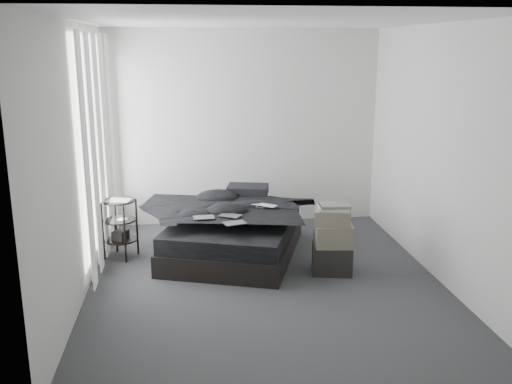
{
  "coord_description": "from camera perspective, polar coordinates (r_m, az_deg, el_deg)",
  "views": [
    {
      "loc": [
        -0.76,
        -5.47,
        2.38
      ],
      "look_at": [
        0.0,
        0.8,
        0.75
      ],
      "focal_mm": 40.0,
      "sensor_mm": 36.0,
      "label": 1
    }
  ],
  "objects": [
    {
      "name": "wall_left",
      "position": [
        5.68,
        -17.36,
        2.83
      ],
      "size": [
        0.01,
        4.2,
        2.6
      ],
      "primitive_type": "cube",
      "color": "silver",
      "rests_on": "ground"
    },
    {
      "name": "floor",
      "position": [
        6.02,
        0.93,
        -8.84
      ],
      "size": [
        3.6,
        4.2,
        0.01
      ],
      "primitive_type": "cube",
      "color": "#373739",
      "rests_on": "ground"
    },
    {
      "name": "window_left",
      "position": [
        6.54,
        -15.85,
        4.85
      ],
      "size": [
        0.02,
        2.0,
        2.3
      ],
      "primitive_type": "cube",
      "color": "white",
      "rests_on": "wall_left"
    },
    {
      "name": "wall_right",
      "position": [
        6.14,
        17.9,
        3.63
      ],
      "size": [
        0.01,
        4.2,
        2.6
      ],
      "primitive_type": "cube",
      "color": "silver",
      "rests_on": "ground"
    },
    {
      "name": "comic_a",
      "position": [
        6.16,
        -5.26,
        -1.96
      ],
      "size": [
        0.23,
        0.16,
        0.01
      ],
      "primitive_type": "cube",
      "rotation": [
        0.0,
        0.0,
        0.06
      ],
      "color": "black",
      "rests_on": "duvet"
    },
    {
      "name": "wall_front",
      "position": [
        3.62,
        5.52,
        -2.95
      ],
      "size": [
        3.6,
        0.01,
        2.6
      ],
      "primitive_type": "cube",
      "color": "silver",
      "rests_on": "ground"
    },
    {
      "name": "laptop",
      "position": [
        6.51,
        0.67,
        -0.91
      ],
      "size": [
        0.34,
        0.32,
        0.02
      ],
      "primitive_type": "imported",
      "rotation": [
        0.0,
        0.0,
        -0.64
      ],
      "color": "silver",
      "rests_on": "duvet"
    },
    {
      "name": "box_mid",
      "position": [
        6.12,
        7.78,
        -4.28
      ],
      "size": [
        0.43,
        0.35,
        0.24
      ],
      "primitive_type": "cube",
      "rotation": [
        0.0,
        0.0,
        -0.12
      ],
      "color": "#6C6555",
      "rests_on": "box_lower"
    },
    {
      "name": "pillow_upper",
      "position": [
        7.19,
        -0.83,
        0.22
      ],
      "size": [
        0.57,
        0.45,
        0.11
      ],
      "primitive_type": "cube",
      "rotation": [
        0.0,
        0.0,
        -0.22
      ],
      "color": "black",
      "rests_on": "pillow_lower"
    },
    {
      "name": "art_book_white",
      "position": [
        6.04,
        7.78,
        -1.57
      ],
      "size": [
        0.36,
        0.31,
        0.03
      ],
      "primitive_type": "cube",
      "rotation": [
        0.0,
        0.0,
        -0.19
      ],
      "color": "silver",
      "rests_on": "box_upper"
    },
    {
      "name": "box_upper",
      "position": [
        6.07,
        7.66,
        -2.46
      ],
      "size": [
        0.43,
        0.38,
        0.16
      ],
      "primitive_type": "cube",
      "rotation": [
        0.0,
        0.0,
        -0.24
      ],
      "color": "#6C6555",
      "rests_on": "box_mid"
    },
    {
      "name": "curtain_left",
      "position": [
        6.54,
        -15.38,
        4.26
      ],
      "size": [
        0.06,
        2.12,
        2.48
      ],
      "primitive_type": "cube",
      "color": "white",
      "rests_on": "wall_left"
    },
    {
      "name": "side_stand",
      "position": [
        6.73,
        -13.43,
        -3.63
      ],
      "size": [
        0.48,
        0.48,
        0.67
      ],
      "primitive_type": "cylinder",
      "rotation": [
        0.0,
        0.0,
        -0.42
      ],
      "color": "black",
      "rests_on": "floor"
    },
    {
      "name": "wall_back",
      "position": [
        7.69,
        -1.17,
        6.38
      ],
      "size": [
        3.6,
        0.01,
        2.6
      ],
      "primitive_type": "cube",
      "color": "silver",
      "rests_on": "ground"
    },
    {
      "name": "papers",
      "position": [
        6.62,
        -13.57,
        -0.84
      ],
      "size": [
        0.3,
        0.25,
        0.01
      ],
      "primitive_type": "cube",
      "rotation": [
        0.0,
        0.0,
        -0.25
      ],
      "color": "white",
      "rests_on": "side_stand"
    },
    {
      "name": "comic_c",
      "position": [
        5.94,
        -2.17,
        -2.42
      ],
      "size": [
        0.26,
        0.21,
        0.01
      ],
      "primitive_type": "cube",
      "rotation": [
        0.0,
        0.0,
        0.29
      ],
      "color": "black",
      "rests_on": "duvet"
    },
    {
      "name": "comic_b",
      "position": [
        6.21,
        -2.61,
        -1.72
      ],
      "size": [
        0.27,
        0.24,
        0.01
      ],
      "primitive_type": "cube",
      "rotation": [
        0.0,
        0.0,
        -0.53
      ],
      "color": "black",
      "rests_on": "duvet"
    },
    {
      "name": "bed",
      "position": [
        6.7,
        -2.2,
        -5.24
      ],
      "size": [
        1.85,
        2.12,
        0.24
      ],
      "primitive_type": "cube",
      "rotation": [
        0.0,
        0.0,
        -0.32
      ],
      "color": "black",
      "rests_on": "floor"
    },
    {
      "name": "art_book_snake",
      "position": [
        6.02,
        7.88,
        -1.32
      ],
      "size": [
        0.33,
        0.27,
        0.03
      ],
      "primitive_type": "cube",
      "rotation": [
        0.0,
        0.0,
        -0.08
      ],
      "color": "silver",
      "rests_on": "art_book_white"
    },
    {
      "name": "floor_books",
      "position": [
        6.84,
        -8.32,
        -5.5
      ],
      "size": [
        0.14,
        0.19,
        0.13
      ],
      "primitive_type": "cube",
      "rotation": [
        0.0,
        0.0,
        0.06
      ],
      "color": "black",
      "rests_on": "floor"
    },
    {
      "name": "pillow_lower",
      "position": [
        7.24,
        -1.27,
        -0.62
      ],
      "size": [
        0.63,
        0.52,
        0.12
      ],
      "primitive_type": "cube",
      "rotation": [
        0.0,
        0.0,
        -0.32
      ],
      "color": "black",
      "rests_on": "mattress"
    },
    {
      "name": "mattress",
      "position": [
        6.63,
        -2.22,
        -3.48
      ],
      "size": [
        1.78,
        2.06,
        0.19
      ],
      "primitive_type": "cube",
      "rotation": [
        0.0,
        0.0,
        -0.32
      ],
      "color": "black",
      "rests_on": "bed"
    },
    {
      "name": "ceiling",
      "position": [
        5.53,
        1.04,
        16.74
      ],
      "size": [
        3.6,
        4.2,
        0.01
      ],
      "primitive_type": "cube",
      "color": "white",
      "rests_on": "ground"
    },
    {
      "name": "box_lower",
      "position": [
        6.22,
        7.6,
        -6.63
      ],
      "size": [
        0.47,
        0.4,
        0.31
      ],
      "primitive_type": "cube",
      "rotation": [
        0.0,
        0.0,
        -0.19
      ],
      "color": "black",
      "rests_on": "floor"
    },
    {
      "name": "duvet",
      "position": [
        6.53,
        -2.32,
        -1.93
      ],
      "size": [
        1.73,
        1.87,
        0.21
      ],
      "primitive_type": "imported",
      "rotation": [
        0.0,
        0.0,
        -0.32
      ],
      "color": "black",
      "rests_on": "mattress"
    }
  ]
}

